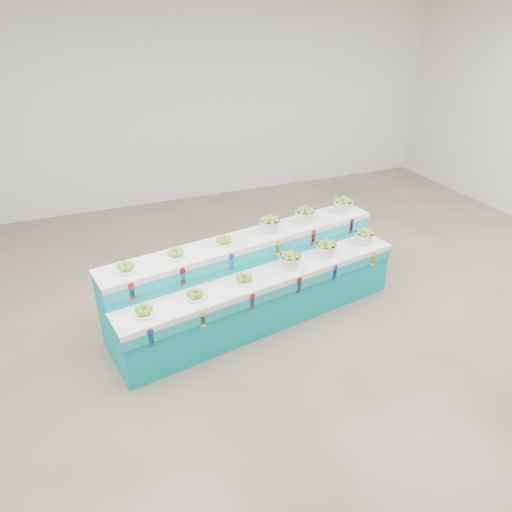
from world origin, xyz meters
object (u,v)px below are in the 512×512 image
Objects in this scene: basket_upper_right at (343,205)px; display_stand at (256,281)px; plate_upper_mid at (176,253)px; basket_lower_left at (290,260)px.

display_stand is at bearing -161.69° from basket_upper_right.
display_stand is 1.12m from plate_upper_mid.
basket_upper_right is (1.13, 0.67, 0.30)m from basket_lower_left.
plate_upper_mid reaches higher than display_stand.
plate_upper_mid reaches higher than basket_lower_left.
display_stand is 13.88× the size of basket_lower_left.
basket_lower_left is at bearing -9.88° from plate_upper_mid.
basket_upper_right is (2.48, 0.44, 0.05)m from plate_upper_mid.
basket_upper_right is at bearing 9.95° from plate_upper_mid.
plate_upper_mid is at bearing 170.12° from basket_lower_left.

